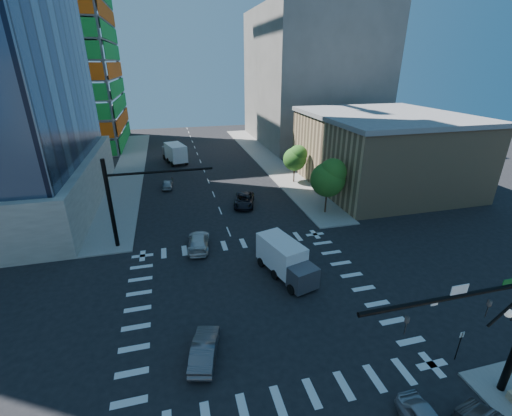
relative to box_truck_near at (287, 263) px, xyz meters
name	(u,v)px	position (x,y,z in m)	size (l,w,h in m)	color
ground	(255,298)	(-3.40, -2.25, -1.36)	(160.00, 160.00, 0.00)	black
road_markings	(255,298)	(-3.40, -2.25, -1.36)	(20.00, 20.00, 0.01)	silver
sidewalk_ne	(267,159)	(9.10, 37.75, -1.29)	(5.00, 60.00, 0.15)	gray
sidewalk_nw	(130,169)	(-15.90, 37.75, -1.29)	(5.00, 60.00, 0.15)	gray
construction_building	(40,21)	(-30.81, 59.68, 23.25)	(25.16, 34.50, 70.60)	slate
commercial_building	(383,150)	(21.60, 19.75, 3.95)	(20.50, 22.50, 10.60)	tan
bg_building_ne	(311,78)	(23.60, 52.75, 12.64)	(24.00, 30.00, 28.00)	slate
signal_mast_nw	(125,195)	(-13.39, 9.25, 4.13)	(10.20, 0.40, 9.00)	black
tree_south	(329,177)	(9.23, 11.65, 3.33)	(4.16, 4.16, 6.82)	#382316
tree_north	(296,158)	(9.53, 23.65, 2.63)	(3.54, 3.52, 5.78)	#382316
no_parking_sign	(460,342)	(7.30, -11.25, 0.02)	(0.30, 0.06, 2.20)	black
car_nb_far	(244,200)	(-0.05, 16.68, -0.63)	(2.42, 5.26, 1.46)	black
car_sb_near	(199,241)	(-6.93, 6.96, -0.63)	(2.04, 5.01, 1.45)	silver
car_sb_mid	(167,184)	(-9.63, 25.98, -0.72)	(1.51, 3.75, 1.28)	#9DA0A4
car_sb_cross	(205,349)	(-7.96, -7.17, -0.66)	(1.47, 4.23, 1.39)	#505055
box_truck_near	(287,263)	(0.00, 0.00, 0.00)	(3.99, 6.32, 3.07)	black
box_truck_far	(174,154)	(-8.04, 40.41, 0.22)	(4.51, 7.31, 3.57)	black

